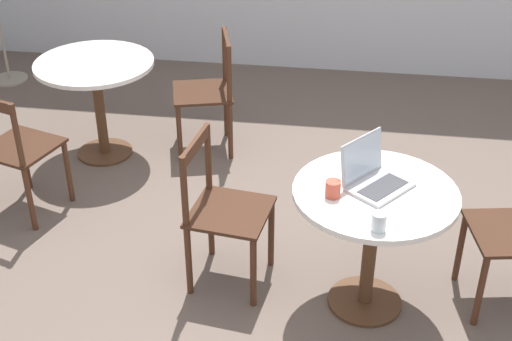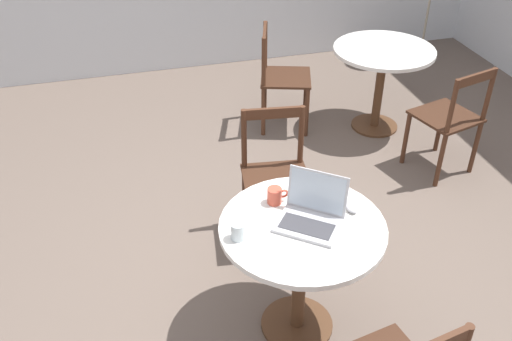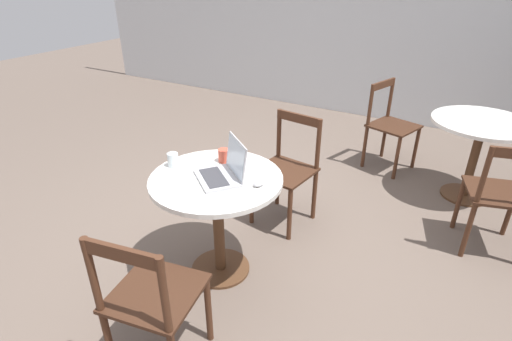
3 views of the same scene
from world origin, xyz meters
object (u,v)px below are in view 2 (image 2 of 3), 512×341
Objects in this scene: laptop at (311,214)px; chair_mid_left at (281,78)px; cafe_table_mid at (382,65)px; drinking_glass at (238,231)px; chair_near_back at (276,178)px; chair_mid_front at (450,120)px; cafe_table_near at (301,247)px; mouse at (351,207)px; mug at (275,196)px.

chair_mid_left is at bearing 76.26° from laptop.
drinking_glass reaches higher than cafe_table_mid.
chair_near_back is at bearing 61.57° from drinking_glass.
cafe_table_mid is 2.35m from laptop.
chair_near_back is 1.00× the size of chair_mid_front.
cafe_table_near is at bearing -143.21° from chair_mid_front.
laptop reaches higher than mouse.
cafe_table_mid is 8.31× the size of mouse.
laptop is 3.98× the size of mouse.
chair_mid_left is at bearing 67.61° from drinking_glass.
drinking_glass is at bearing -174.12° from mouse.
chair_mid_front is (0.21, -0.76, -0.14)m from cafe_table_mid.
cafe_table_mid is at bearing 105.20° from chair_mid_front.
chair_near_back is 7.81× the size of mug.
chair_mid_front is 1.95m from mug.
laptop is (-1.54, -1.17, 0.33)m from chair_mid_front.
laptop is 0.24m from mouse.
laptop is 0.23m from mug.
mug is 0.33m from drinking_glass.
mouse is 0.61m from drinking_glass.
chair_mid_front is (1.58, 1.18, -0.14)m from cafe_table_near.
chair_mid_front is 2.28m from drinking_glass.
cafe_table_near is 8.31× the size of mouse.
mouse reaches higher than cafe_table_near.
chair_near_back is 1.48m from chair_mid_left.
mug is (-0.66, -1.99, 0.33)m from chair_mid_left.
laptop is 3.54× the size of mug.
laptop is at bearing 17.08° from cafe_table_near.
laptop reaches higher than mug.
cafe_table_mid is (1.38, 1.94, 0.00)m from cafe_table_near.
chair_mid_left reaches higher than mouse.
cafe_table_mid is 2.27m from mug.
drinking_glass is (-0.33, -0.01, 0.19)m from cafe_table_near.
cafe_table_near is 0.95× the size of chair_near_back.
chair_mid_left is at bearing 134.70° from chair_mid_front.
drinking_glass is (-0.38, -0.02, -0.00)m from laptop.
cafe_table_near is at bearing -162.92° from laptop.
laptop is 0.38m from drinking_glass.
mug is at bearing -108.36° from chair_mid_left.
chair_near_back and chair_mid_left have the same top height.
mouse is at bearing -98.00° from chair_mid_left.
mug is (-0.08, 0.21, 0.19)m from cafe_table_near.
laptop is 4.41× the size of drinking_glass.
drinking_glass reaches higher than mug.
chair_mid_front is 1.00× the size of chair_mid_left.
chair_mid_front is 1.96m from laptop.
chair_mid_left is (-0.80, 0.26, -0.14)m from cafe_table_mid.
chair_mid_left is at bearing 162.15° from cafe_table_mid.
chair_mid_left is at bearing 71.64° from mug.
chair_mid_left reaches higher than drinking_glass.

